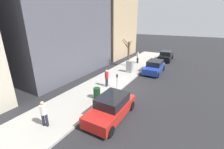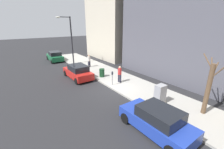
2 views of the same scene
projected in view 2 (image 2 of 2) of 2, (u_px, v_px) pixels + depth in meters
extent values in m
plane|color=#232326|center=(112.00, 89.00, 13.75)|extent=(120.00, 120.00, 0.00)
cube|color=#9E9B93|center=(128.00, 84.00, 14.82)|extent=(4.00, 36.00, 0.15)
cube|color=#1E389E|center=(156.00, 122.00, 8.25)|extent=(1.86, 4.22, 0.70)
cube|color=black|center=(160.00, 114.00, 7.89)|extent=(1.63, 2.22, 0.60)
cylinder|color=black|center=(125.00, 118.00, 9.04)|extent=(0.23, 0.64, 0.64)
cylinder|color=black|center=(145.00, 109.00, 9.99)|extent=(0.23, 0.64, 0.64)
cylinder|color=black|center=(191.00, 136.00, 7.62)|extent=(0.23, 0.64, 0.64)
cube|color=red|center=(78.00, 73.00, 16.41)|extent=(1.86, 4.23, 0.70)
cube|color=black|center=(78.00, 68.00, 16.05)|extent=(1.63, 2.22, 0.60)
cylinder|color=black|center=(66.00, 73.00, 17.20)|extent=(0.23, 0.64, 0.64)
cylinder|color=black|center=(79.00, 71.00, 18.15)|extent=(0.23, 0.64, 0.64)
cylinder|color=black|center=(77.00, 81.00, 14.84)|extent=(0.23, 0.64, 0.64)
cylinder|color=black|center=(92.00, 78.00, 15.78)|extent=(0.23, 0.64, 0.64)
cube|color=#196038|center=(55.00, 57.00, 24.14)|extent=(1.96, 4.26, 0.70)
cube|color=black|center=(55.00, 54.00, 23.78)|extent=(1.68, 2.26, 0.60)
cylinder|color=black|center=(48.00, 58.00, 25.01)|extent=(0.24, 0.65, 0.64)
cylinder|color=black|center=(58.00, 57.00, 25.89)|extent=(0.24, 0.65, 0.64)
cylinder|color=black|center=(52.00, 61.00, 22.56)|extent=(0.24, 0.65, 0.64)
cylinder|color=black|center=(63.00, 60.00, 23.44)|extent=(0.24, 0.65, 0.64)
cylinder|color=slate|center=(112.00, 80.00, 14.19)|extent=(0.07, 0.07, 1.05)
cube|color=#2D333D|center=(112.00, 73.00, 13.97)|extent=(0.14, 0.10, 0.30)
cube|color=#A8A399|center=(159.00, 102.00, 11.08)|extent=(0.83, 0.61, 0.18)
cube|color=#939399|center=(160.00, 93.00, 10.85)|extent=(0.75, 0.55, 1.25)
cylinder|color=black|center=(72.00, 41.00, 21.06)|extent=(0.18, 0.18, 6.50)
cylinder|color=black|center=(64.00, 17.00, 19.61)|extent=(1.60, 0.10, 0.10)
ellipsoid|color=beige|center=(58.00, 17.00, 19.19)|extent=(0.56, 0.32, 0.20)
cylinder|color=brown|center=(208.00, 90.00, 9.35)|extent=(0.28, 0.28, 3.34)
cylinder|color=brown|center=(208.00, 62.00, 9.26)|extent=(0.48, 0.91, 0.94)
cylinder|color=brown|center=(212.00, 66.00, 9.31)|extent=(0.87, 0.58, 1.01)
cylinder|color=brown|center=(214.00, 71.00, 9.21)|extent=(0.84, 0.14, 1.04)
cylinder|color=brown|center=(218.00, 72.00, 8.68)|extent=(0.15, 0.71, 0.99)
cylinder|color=#14381E|center=(102.00, 73.00, 16.47)|extent=(0.56, 0.56, 0.90)
cylinder|color=#1E1E2D|center=(119.00, 78.00, 15.01)|extent=(0.16, 0.16, 0.82)
cylinder|color=#1E1E2D|center=(120.00, 79.00, 14.84)|extent=(0.16, 0.16, 0.82)
cylinder|color=#A52323|center=(120.00, 71.00, 14.69)|extent=(0.36, 0.36, 0.62)
sphere|color=tan|center=(120.00, 67.00, 14.56)|extent=(0.22, 0.22, 0.22)
cylinder|color=#1E1E2D|center=(90.00, 64.00, 20.31)|extent=(0.16, 0.16, 0.82)
cylinder|color=#1E1E2D|center=(89.00, 64.00, 20.13)|extent=(0.16, 0.16, 0.82)
cylinder|color=silver|center=(89.00, 59.00, 19.98)|extent=(0.36, 0.36, 0.62)
sphere|color=tan|center=(89.00, 56.00, 19.85)|extent=(0.22, 0.22, 0.22)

